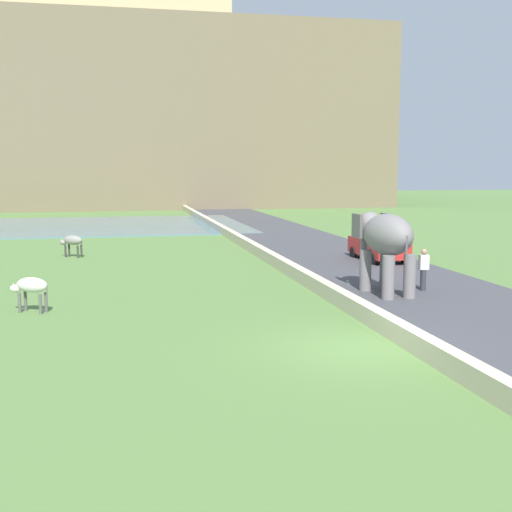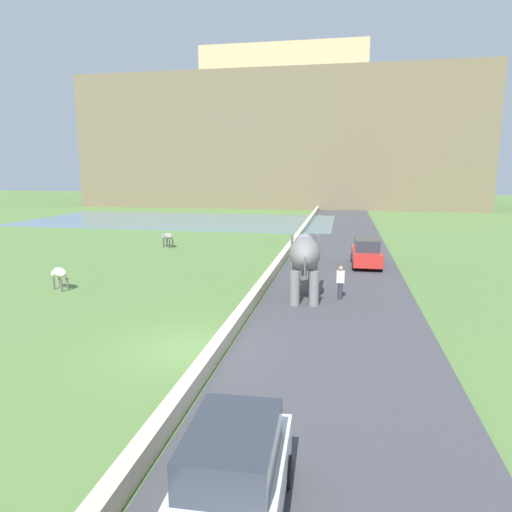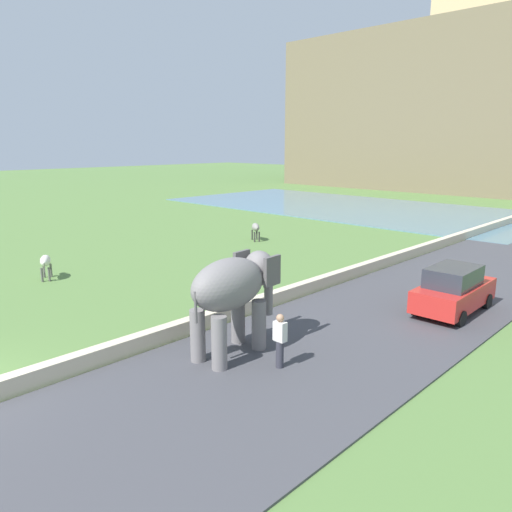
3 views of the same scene
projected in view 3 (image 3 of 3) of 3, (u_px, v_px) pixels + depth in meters
name	position (u px, v px, depth m)	size (l,w,h in m)	color
road_surface	(463.00, 278.00, 22.71)	(7.00, 120.00, 0.06)	#424247
barrier_wall	(370.00, 267.00, 23.85)	(0.40, 110.00, 0.54)	beige
lake	(346.00, 206.00, 48.49)	(36.00, 18.00, 0.08)	slate
elephant	(234.00, 289.00, 14.14)	(1.65, 3.53, 2.99)	slate
person_beside_elephant	(280.00, 340.00, 13.40)	(0.36, 0.22, 1.63)	#33333D
car_red	(454.00, 290.00, 17.92)	(1.85, 4.03, 1.80)	red
cow_grey	(255.00, 228.00, 31.47)	(1.34, 1.05, 1.15)	gray
cow_white	(46.00, 262.00, 22.46)	(1.38, 0.96, 1.15)	silver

